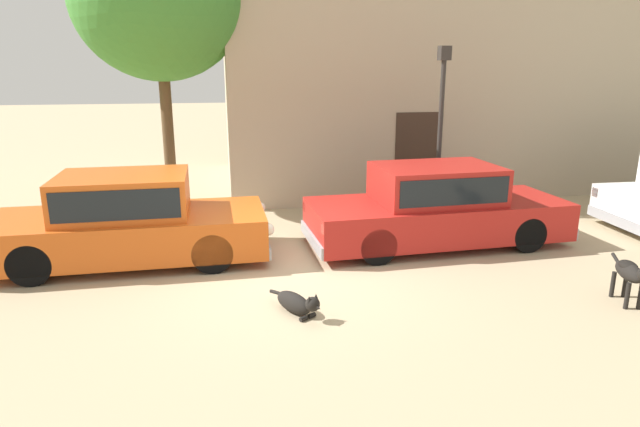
{
  "coord_description": "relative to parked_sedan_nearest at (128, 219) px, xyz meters",
  "views": [
    {
      "loc": [
        -0.93,
        -7.86,
        3.14
      ],
      "look_at": [
        0.5,
        0.2,
        0.9
      ],
      "focal_mm": 30.69,
      "sensor_mm": 36.0,
      "label": 1
    }
  ],
  "objects": [
    {
      "name": "stray_dog_spotted",
      "position": [
        2.43,
        -2.44,
        -0.57
      ],
      "size": [
        0.6,
        0.92,
        0.37
      ],
      "rotation": [
        0.0,
        0.0,
        5.26
      ],
      "color": "black",
      "rests_on": "ground_plane"
    },
    {
      "name": "ground_plane",
      "position": [
        2.52,
        -1.06,
        -0.72
      ],
      "size": [
        80.0,
        80.0,
        0.0
      ],
      "primitive_type": "plane",
      "color": "tan"
    },
    {
      "name": "parked_sedan_nearest",
      "position": [
        0.0,
        0.0,
        0.0
      ],
      "size": [
        4.54,
        1.85,
        1.45
      ],
      "rotation": [
        0.0,
        0.0,
        0.02
      ],
      "color": "#D15619",
      "rests_on": "ground_plane"
    },
    {
      "name": "apartment_block",
      "position": [
        7.79,
        5.85,
        3.64
      ],
      "size": [
        12.17,
        5.85,
        8.71
      ],
      "color": "tan",
      "rests_on": "ground_plane"
    },
    {
      "name": "parked_sedan_second",
      "position": [
        5.26,
        -0.02,
        -0.01
      ],
      "size": [
        4.76,
        1.94,
        1.44
      ],
      "rotation": [
        0.0,
        0.0,
        0.05
      ],
      "color": "#AD1E19",
      "rests_on": "ground_plane"
    },
    {
      "name": "street_lamp",
      "position": [
        6.0,
        1.81,
        1.55
      ],
      "size": [
        0.22,
        0.22,
        3.49
      ],
      "color": "#2D2B28",
      "rests_on": "ground_plane"
    },
    {
      "name": "stray_dog_tan",
      "position": [
        6.86,
        -2.93,
        -0.26
      ],
      "size": [
        0.34,
        1.0,
        0.69
      ],
      "rotation": [
        0.0,
        0.0,
        4.51
      ],
      "color": "black",
      "rests_on": "ground_plane"
    }
  ]
}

